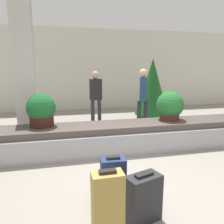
# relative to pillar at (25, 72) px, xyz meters

# --- Properties ---
(ground_plane) EXTENTS (18.00, 18.00, 0.00)m
(ground_plane) POSITION_rel_pillar_xyz_m (1.75, -2.67, -1.60)
(ground_plane) COLOR gray
(back_wall) EXTENTS (18.00, 0.06, 3.20)m
(back_wall) POSITION_rel_pillar_xyz_m (1.75, 3.73, 0.00)
(back_wall) COLOR beige
(back_wall) RESTS_ON ground_plane
(carousel) EXTENTS (8.83, 0.88, 0.56)m
(carousel) POSITION_rel_pillar_xyz_m (1.75, -0.98, -1.33)
(carousel) COLOR #9E9EA3
(carousel) RESTS_ON ground_plane
(pillar) EXTENTS (0.42, 0.42, 3.20)m
(pillar) POSITION_rel_pillar_xyz_m (0.00, 0.00, 0.00)
(pillar) COLOR beige
(pillar) RESTS_ON ground_plane
(suitcase_0) EXTENTS (0.31, 0.20, 0.63)m
(suitcase_0) POSITION_rel_pillar_xyz_m (1.36, -2.78, -1.30)
(suitcase_0) COLOR navy
(suitcase_0) RESTS_ON ground_plane
(suitcase_1) EXTENTS (0.30, 0.18, 0.78)m
(suitcase_1) POSITION_rel_pillar_xyz_m (1.16, -3.40, -1.22)
(suitcase_1) COLOR #A3843D
(suitcase_1) RESTS_ON ground_plane
(suitcase_2) EXTENTS (0.44, 0.32, 0.57)m
(suitcase_2) POSITION_rel_pillar_xyz_m (1.62, -3.16, -1.33)
(suitcase_2) COLOR #232328
(suitcase_2) RESTS_ON ground_plane
(potted_plant_0) EXTENTS (0.59, 0.59, 0.63)m
(potted_plant_0) POSITION_rel_pillar_xyz_m (3.08, -0.88, -0.74)
(potted_plant_0) COLOR #4C2319
(potted_plant_0) RESTS_ON carousel
(potted_plant_1) EXTENTS (0.56, 0.56, 0.65)m
(potted_plant_1) POSITION_rel_pillar_xyz_m (0.37, -0.85, -0.73)
(potted_plant_1) COLOR #381914
(potted_plant_1) RESTS_ON carousel
(traveler_0) EXTENTS (0.31, 0.36, 1.66)m
(traveler_0) POSITION_rel_pillar_xyz_m (2.92, 0.39, -0.61)
(traveler_0) COLOR #282833
(traveler_0) RESTS_ON ground_plane
(traveler_1) EXTENTS (0.36, 0.26, 1.59)m
(traveler_1) POSITION_rel_pillar_xyz_m (1.73, 1.06, -0.66)
(traveler_1) COLOR #282833
(traveler_1) RESTS_ON ground_plane
(decorated_tree) EXTENTS (1.08, 1.08, 1.98)m
(decorated_tree) POSITION_rel_pillar_xyz_m (3.61, 1.39, -0.52)
(decorated_tree) COLOR #4C331E
(decorated_tree) RESTS_ON ground_plane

